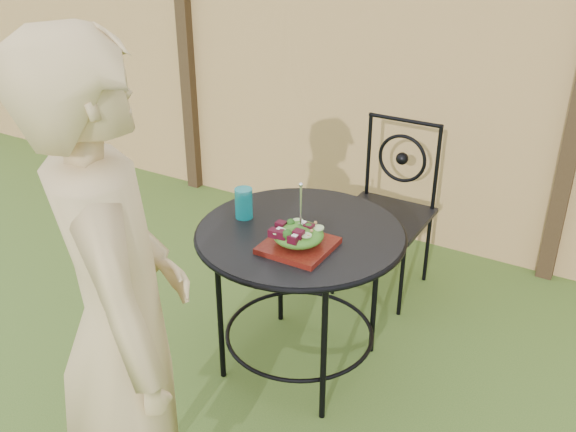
# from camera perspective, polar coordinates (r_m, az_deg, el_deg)

# --- Properties ---
(ground) EXTENTS (60.00, 60.00, 0.00)m
(ground) POSITION_cam_1_polar(r_m,az_deg,el_deg) (2.97, -13.96, -17.46)
(ground) COLOR #2E4D18
(ground) RESTS_ON ground
(fence) EXTENTS (8.00, 0.12, 1.90)m
(fence) POSITION_cam_1_polar(r_m,az_deg,el_deg) (4.11, 6.09, 11.34)
(fence) COLOR tan
(fence) RESTS_ON ground
(patio_table) EXTENTS (0.92, 0.92, 0.72)m
(patio_table) POSITION_cam_1_polar(r_m,az_deg,el_deg) (2.85, 1.08, -3.77)
(patio_table) COLOR black
(patio_table) RESTS_ON ground
(patio_chair) EXTENTS (0.46, 0.46, 0.95)m
(patio_chair) POSITION_cam_1_polar(r_m,az_deg,el_deg) (3.57, 8.93, 1.04)
(patio_chair) COLOR black
(patio_chair) RESTS_ON ground
(diner) EXTENTS (0.77, 0.74, 1.77)m
(diner) POSITION_cam_1_polar(r_m,az_deg,el_deg) (1.99, -14.58, -9.44)
(diner) COLOR tan
(diner) RESTS_ON ground
(salad_plate) EXTENTS (0.27, 0.27, 0.02)m
(salad_plate) POSITION_cam_1_polar(r_m,az_deg,el_deg) (2.64, 0.92, -2.66)
(salad_plate) COLOR #480A0A
(salad_plate) RESTS_ON patio_table
(salad) EXTENTS (0.21, 0.21, 0.08)m
(salad) POSITION_cam_1_polar(r_m,az_deg,el_deg) (2.61, 0.92, -1.67)
(salad) COLOR #235614
(salad) RESTS_ON salad_plate
(fork) EXTENTS (0.01, 0.01, 0.18)m
(fork) POSITION_cam_1_polar(r_m,az_deg,el_deg) (2.55, 1.14, 0.85)
(fork) COLOR silver
(fork) RESTS_ON salad
(drinking_glass) EXTENTS (0.08, 0.08, 0.14)m
(drinking_glass) POSITION_cam_1_polar(r_m,az_deg,el_deg) (2.87, -3.95, 1.15)
(drinking_glass) COLOR #0D939D
(drinking_glass) RESTS_ON patio_table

